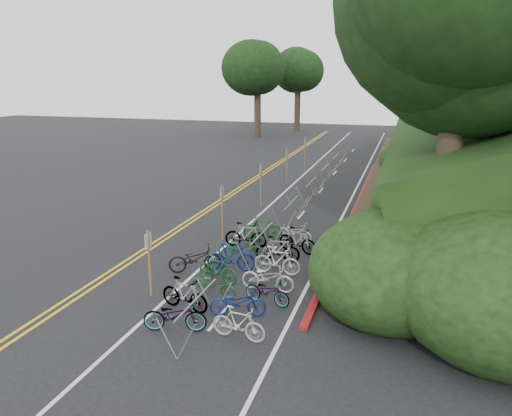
% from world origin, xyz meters
% --- Properties ---
extents(ground, '(120.00, 120.00, 0.00)m').
position_xyz_m(ground, '(0.00, 0.00, 0.00)').
color(ground, black).
rests_on(ground, ground).
extents(road_markings, '(7.47, 80.00, 0.01)m').
position_xyz_m(road_markings, '(0.63, 10.10, 0.00)').
color(road_markings, gold).
rests_on(road_markings, ground).
extents(red_curb, '(0.25, 28.00, 0.10)m').
position_xyz_m(red_curb, '(5.70, 12.00, 0.05)').
color(red_curb, maroon).
rests_on(red_curb, ground).
extents(embankment, '(14.30, 48.14, 9.11)m').
position_xyz_m(embankment, '(12.96, 19.04, 2.57)').
color(embankment, black).
rests_on(embankment, ground).
extents(tree_cluster, '(32.70, 54.25, 18.84)m').
position_xyz_m(tree_cluster, '(9.76, 22.04, 11.75)').
color(tree_cluster, '#2D2319').
rests_on(tree_cluster, ground).
extents(bike_rack_front, '(1.12, 2.84, 1.13)m').
position_xyz_m(bike_rack_front, '(2.90, -3.09, 0.82)').
color(bike_rack_front, '#9C9D9F').
rests_on(bike_rack_front, ground).
extents(bike_racks_rest, '(1.14, 23.00, 1.17)m').
position_xyz_m(bike_racks_rest, '(3.00, 13.00, 0.85)').
color(bike_racks_rest, '#9C9D9F').
rests_on(bike_racks_rest, ground).
extents(signpost_near, '(0.08, 0.40, 2.28)m').
position_xyz_m(signpost_near, '(0.38, -1.14, 1.31)').
color(signpost_near, brown).
rests_on(signpost_near, ground).
extents(signposts_rest, '(0.08, 18.40, 2.50)m').
position_xyz_m(signposts_rest, '(0.60, 14.00, 1.43)').
color(signposts_rest, brown).
rests_on(signposts_rest, ground).
extents(bike_front, '(1.51, 2.04, 1.02)m').
position_xyz_m(bike_front, '(0.94, 1.22, 0.51)').
color(bike_front, black).
rests_on(bike_front, ground).
extents(bike_valet, '(3.26, 10.60, 1.10)m').
position_xyz_m(bike_valet, '(2.98, 1.27, 0.50)').
color(bike_valet, slate).
rests_on(bike_valet, ground).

